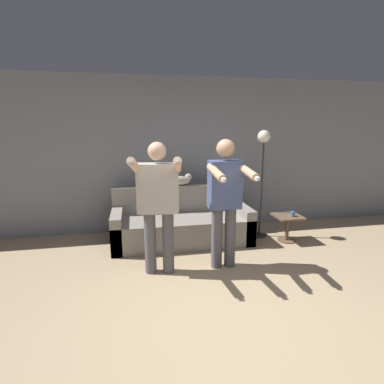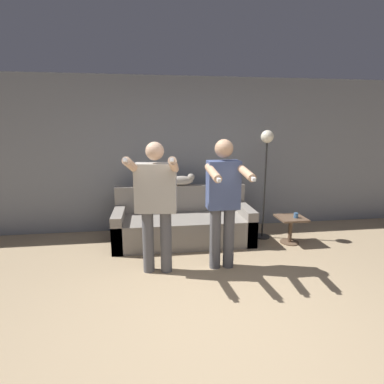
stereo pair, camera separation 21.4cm
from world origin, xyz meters
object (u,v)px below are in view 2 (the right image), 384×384
at_px(couch, 183,225).
at_px(side_table, 291,224).
at_px(person_left, 156,198).
at_px(cat, 182,180).
at_px(floor_lamp, 266,157).
at_px(cup, 296,215).
at_px(person_right, 223,197).

height_order(couch, side_table, couch).
xyz_separation_m(person_left, cat, (0.45, 1.30, -0.02)).
bearing_deg(floor_lamp, cup, -41.09).
bearing_deg(couch, person_left, -113.70).
distance_m(cat, floor_lamp, 1.39).
bearing_deg(side_table, cup, -44.34).
relative_size(person_left, side_table, 3.85).
bearing_deg(cat, side_table, -20.86).
height_order(person_right, cat, person_right).
xyz_separation_m(cat, side_table, (1.63, -0.62, -0.63)).
distance_m(person_left, side_table, 2.28).
relative_size(person_left, floor_lamp, 0.93).
height_order(couch, person_right, person_right).
relative_size(couch, cup, 27.20).
relative_size(side_table, cup, 5.37).
relative_size(person_left, person_right, 0.98).
bearing_deg(person_right, couch, 110.59).
relative_size(couch, cat, 3.88).
bearing_deg(cup, couch, 167.93).
xyz_separation_m(person_right, cat, (-0.37, 1.30, -0.01)).
bearing_deg(cat, floor_lamp, -14.36).
xyz_separation_m(person_left, floor_lamp, (1.74, 0.97, 0.37)).
relative_size(person_right, side_table, 3.91).
xyz_separation_m(couch, cup, (1.69, -0.36, 0.19)).
distance_m(couch, cat, 0.73).
xyz_separation_m(side_table, cup, (0.05, -0.05, 0.16)).
xyz_separation_m(person_left, side_table, (2.08, 0.68, -0.65)).
bearing_deg(cat, cup, -21.76).
distance_m(couch, side_table, 1.67).
relative_size(person_right, floor_lamp, 0.95).
relative_size(couch, person_left, 1.32).
bearing_deg(cat, person_left, -109.12).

